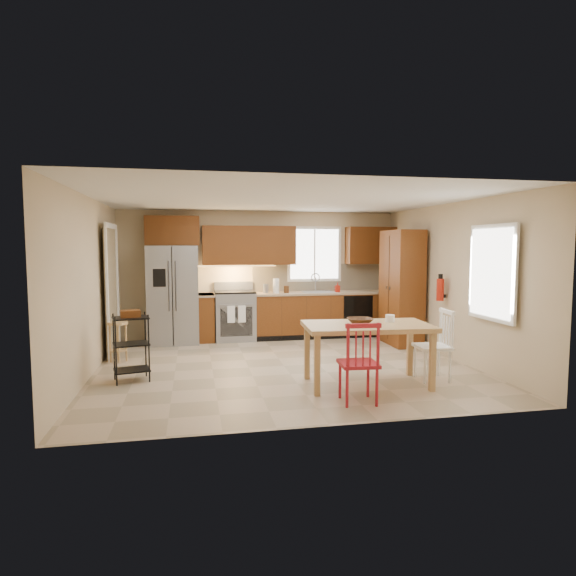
% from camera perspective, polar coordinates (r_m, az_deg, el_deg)
% --- Properties ---
extents(floor, '(5.50, 5.50, 0.00)m').
position_cam_1_polar(floor, '(7.39, -0.48, -9.21)').
color(floor, tan).
rests_on(floor, ground).
extents(ceiling, '(5.50, 5.00, 0.02)m').
position_cam_1_polar(ceiling, '(7.19, -0.50, 10.48)').
color(ceiling, silver).
rests_on(ceiling, ground).
extents(wall_back, '(5.50, 0.02, 2.50)m').
position_cam_1_polar(wall_back, '(9.65, -3.25, 1.64)').
color(wall_back, '#CCB793').
rests_on(wall_back, ground).
extents(wall_front, '(5.50, 0.02, 2.50)m').
position_cam_1_polar(wall_front, '(4.76, 5.11, -1.81)').
color(wall_front, '#CCB793').
rests_on(wall_front, ground).
extents(wall_left, '(0.02, 5.00, 2.50)m').
position_cam_1_polar(wall_left, '(7.20, -22.53, 0.13)').
color(wall_left, '#CCB793').
rests_on(wall_left, ground).
extents(wall_right, '(0.02, 5.00, 2.50)m').
position_cam_1_polar(wall_right, '(8.15, 18.87, 0.77)').
color(wall_right, '#CCB793').
rests_on(wall_right, ground).
extents(refrigerator, '(0.92, 0.75, 1.82)m').
position_cam_1_polar(refrigerator, '(9.21, -13.44, -0.76)').
color(refrigerator, gray).
rests_on(refrigerator, floor).
extents(range_stove, '(0.76, 0.63, 0.92)m').
position_cam_1_polar(range_stove, '(9.35, -6.30, -3.35)').
color(range_stove, gray).
rests_on(range_stove, floor).
extents(base_cabinet_narrow, '(0.30, 0.60, 0.90)m').
position_cam_1_polar(base_cabinet_narrow, '(9.34, -9.68, -3.46)').
color(base_cabinet_narrow, brown).
rests_on(base_cabinet_narrow, floor).
extents(base_cabinet_run, '(2.92, 0.60, 0.90)m').
position_cam_1_polar(base_cabinet_run, '(9.70, 4.60, -3.10)').
color(base_cabinet_run, brown).
rests_on(base_cabinet_run, floor).
extents(dishwasher, '(0.60, 0.02, 0.78)m').
position_cam_1_polar(dishwasher, '(9.59, 8.30, -3.22)').
color(dishwasher, black).
rests_on(dishwasher, floor).
extents(backsplash, '(2.92, 0.03, 0.55)m').
position_cam_1_polar(backsplash, '(9.90, 4.18, 1.29)').
color(backsplash, beige).
rests_on(backsplash, wall_back).
extents(upper_over_fridge, '(1.00, 0.35, 0.55)m').
position_cam_1_polar(upper_over_fridge, '(9.37, -13.54, 6.61)').
color(upper_over_fridge, '#5A2A0F').
rests_on(upper_over_fridge, wall_back).
extents(upper_left_block, '(1.80, 0.35, 0.75)m').
position_cam_1_polar(upper_left_block, '(9.42, -4.63, 5.06)').
color(upper_left_block, '#5A2A0F').
rests_on(upper_left_block, wall_back).
extents(upper_right_block, '(1.00, 0.35, 0.75)m').
position_cam_1_polar(upper_right_block, '(10.02, 9.77, 4.99)').
color(upper_right_block, '#5A2A0F').
rests_on(upper_right_block, wall_back).
extents(window_back, '(1.12, 0.04, 1.12)m').
position_cam_1_polar(window_back, '(9.82, 3.14, 4.04)').
color(window_back, white).
rests_on(window_back, wall_back).
extents(sink, '(0.62, 0.46, 0.16)m').
position_cam_1_polar(sink, '(9.60, 3.53, -0.71)').
color(sink, gray).
rests_on(sink, base_cabinet_run).
extents(undercab_glow, '(1.60, 0.30, 0.01)m').
position_cam_1_polar(undercab_glow, '(9.38, -6.42, 2.63)').
color(undercab_glow, '#FFBF66').
rests_on(undercab_glow, wall_back).
extents(soap_bottle, '(0.09, 0.09, 0.19)m').
position_cam_1_polar(soap_bottle, '(9.59, 5.88, 0.08)').
color(soap_bottle, '#AB1A0B').
rests_on(soap_bottle, base_cabinet_run).
extents(paper_towel, '(0.12, 0.12, 0.28)m').
position_cam_1_polar(paper_towel, '(9.35, -1.43, 0.26)').
color(paper_towel, white).
rests_on(paper_towel, base_cabinet_run).
extents(canister_steel, '(0.11, 0.11, 0.18)m').
position_cam_1_polar(canister_steel, '(9.33, -2.64, -0.07)').
color(canister_steel, gray).
rests_on(canister_steel, base_cabinet_run).
extents(canister_wood, '(0.10, 0.10, 0.14)m').
position_cam_1_polar(canister_wood, '(9.37, -0.19, -0.17)').
color(canister_wood, '#492913').
rests_on(canister_wood, base_cabinet_run).
extents(pantry, '(0.50, 0.95, 2.10)m').
position_cam_1_polar(pantry, '(9.09, 13.29, 0.05)').
color(pantry, brown).
rests_on(pantry, floor).
extents(fire_extinguisher, '(0.12, 0.12, 0.36)m').
position_cam_1_polar(fire_extinguisher, '(8.24, 17.59, -0.20)').
color(fire_extinguisher, '#AB1A0B').
rests_on(fire_extinguisher, wall_right).
extents(window_right, '(0.04, 1.02, 1.32)m').
position_cam_1_polar(window_right, '(7.13, 23.05, 1.68)').
color(window_right, white).
rests_on(window_right, wall_right).
extents(doorway, '(0.04, 0.95, 2.10)m').
position_cam_1_polar(doorway, '(8.48, -20.24, -0.47)').
color(doorway, '#8C7A59').
rests_on(doorway, wall_left).
extents(dining_table, '(1.68, 1.02, 0.79)m').
position_cam_1_polar(dining_table, '(6.41, 9.33, -7.85)').
color(dining_table, tan).
rests_on(dining_table, floor).
extents(chair_red, '(0.48, 0.48, 0.95)m').
position_cam_1_polar(chair_red, '(5.68, 8.32, -8.67)').
color(chair_red, '#A61923').
rests_on(chair_red, floor).
extents(chair_white, '(0.48, 0.48, 0.95)m').
position_cam_1_polar(chair_white, '(6.82, 16.74, -6.52)').
color(chair_white, white).
rests_on(chair_white, floor).
extents(table_bowl, '(0.35, 0.35, 0.08)m').
position_cam_1_polar(table_bowl, '(6.30, 8.52, -4.32)').
color(table_bowl, '#492913').
rests_on(table_bowl, dining_table).
extents(table_jar, '(0.13, 0.13, 0.14)m').
position_cam_1_polar(table_jar, '(6.55, 11.99, -3.74)').
color(table_jar, white).
rests_on(table_jar, dining_table).
extents(bar_stool, '(0.39, 0.39, 0.63)m').
position_cam_1_polar(bar_stool, '(8.03, -19.48, -6.03)').
color(bar_stool, tan).
rests_on(bar_stool, floor).
extents(utility_cart, '(0.52, 0.45, 0.91)m').
position_cam_1_polar(utility_cart, '(6.82, -18.08, -6.74)').
color(utility_cart, black).
rests_on(utility_cart, floor).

